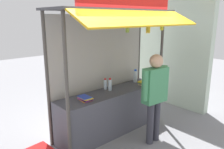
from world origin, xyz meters
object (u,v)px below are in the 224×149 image
(magazine_stack_back_left, at_px, (145,83))
(banana_bunch_rightmost, at_px, (162,27))
(banana_bunch_leftmost, at_px, (127,29))
(water_bottle_far_right, at_px, (110,85))
(magazine_stack_mid_right, at_px, (85,98))
(vendor_person, at_px, (155,91))
(water_bottle_front_right, at_px, (135,76))
(banana_bunch_inner_left, at_px, (148,29))
(water_bottle_rear_center, at_px, (105,84))

(magazine_stack_back_left, height_order, banana_bunch_rightmost, banana_bunch_rightmost)
(banana_bunch_leftmost, bearing_deg, water_bottle_far_right, 89.27)
(magazine_stack_back_left, xyz_separation_m, magazine_stack_mid_right, (-1.52, 0.11, -0.01))
(magazine_stack_back_left, bearing_deg, vendor_person, -128.54)
(water_bottle_far_right, height_order, magazine_stack_mid_right, water_bottle_far_right)
(water_bottle_far_right, height_order, water_bottle_front_right, water_bottle_front_right)
(magazine_stack_mid_right, distance_m, banana_bunch_rightmost, 2.10)
(magazine_stack_back_left, distance_m, magazine_stack_mid_right, 1.53)
(water_bottle_front_right, height_order, banana_bunch_inner_left, banana_bunch_inner_left)
(magazine_stack_back_left, height_order, vendor_person, vendor_person)
(water_bottle_far_right, xyz_separation_m, water_bottle_front_right, (0.83, 0.07, 0.02))
(banana_bunch_rightmost, bearing_deg, water_bottle_rear_center, 149.84)
(banana_bunch_inner_left, bearing_deg, magazine_stack_mid_right, 164.55)
(water_bottle_far_right, xyz_separation_m, magazine_stack_mid_right, (-0.70, -0.12, -0.09))
(banana_bunch_rightmost, distance_m, banana_bunch_leftmost, 0.99)
(magazine_stack_back_left, bearing_deg, banana_bunch_leftmost, -164.05)
(magazine_stack_back_left, relative_size, banana_bunch_inner_left, 0.87)
(water_bottle_front_right, bearing_deg, banana_bunch_rightmost, -73.64)
(water_bottle_far_right, height_order, magazine_stack_back_left, water_bottle_far_right)
(banana_bunch_rightmost, distance_m, vendor_person, 1.37)
(water_bottle_front_right, bearing_deg, magazine_stack_mid_right, -172.99)
(water_bottle_front_right, relative_size, banana_bunch_leftmost, 1.08)
(water_bottle_rear_center, bearing_deg, banana_bunch_inner_left, -44.93)
(water_bottle_rear_center, distance_m, banana_bunch_inner_left, 1.39)
(magazine_stack_back_left, distance_m, banana_bunch_inner_left, 1.23)
(magazine_stack_mid_right, bearing_deg, water_bottle_rear_center, 19.59)
(banana_bunch_rightmost, bearing_deg, banana_bunch_inner_left, 179.82)
(water_bottle_front_right, distance_m, vendor_person, 1.10)
(banana_bunch_rightmost, relative_size, banana_bunch_inner_left, 0.87)
(magazine_stack_back_left, bearing_deg, banana_bunch_inner_left, -138.02)
(water_bottle_far_right, xyz_separation_m, banana_bunch_rightmost, (0.98, -0.47, 1.13))
(banana_bunch_inner_left, xyz_separation_m, vendor_person, (-0.27, -0.43, -1.07))
(water_bottle_rear_center, distance_m, vendor_person, 1.07)
(water_bottle_front_right, relative_size, banana_bunch_rightmost, 1.08)
(water_bottle_rear_center, height_order, vendor_person, vendor_person)
(banana_bunch_inner_left, distance_m, banana_bunch_leftmost, 0.57)
(banana_bunch_inner_left, distance_m, vendor_person, 1.19)
(magazine_stack_mid_right, bearing_deg, magazine_stack_back_left, -4.18)
(water_bottle_far_right, height_order, banana_bunch_inner_left, banana_bunch_inner_left)
(water_bottle_far_right, relative_size, magazine_stack_back_left, 0.94)
(water_bottle_rear_center, xyz_separation_m, banana_bunch_inner_left, (0.59, -0.59, 1.11))
(water_bottle_far_right, xyz_separation_m, magazine_stack_back_left, (0.82, -0.23, -0.08))
(water_bottle_front_right, bearing_deg, banana_bunch_inner_left, -116.43)
(magazine_stack_back_left, relative_size, vendor_person, 0.16)
(water_bottle_front_right, distance_m, banana_bunch_leftmost, 1.48)
(banana_bunch_rightmost, bearing_deg, water_bottle_front_right, 106.36)
(water_bottle_rear_center, relative_size, banana_bunch_rightmost, 0.85)
(magazine_stack_back_left, xyz_separation_m, banana_bunch_leftmost, (-0.83, -0.24, 1.20))
(water_bottle_far_right, xyz_separation_m, banana_bunch_inner_left, (0.56, -0.47, 1.10))
(water_bottle_far_right, distance_m, banana_bunch_rightmost, 1.57)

